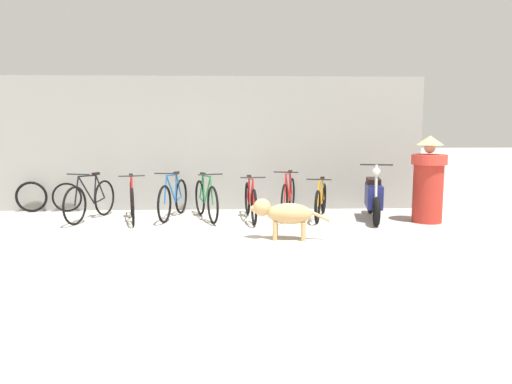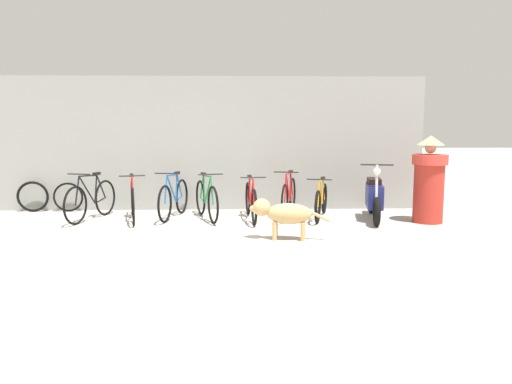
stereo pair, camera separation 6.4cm
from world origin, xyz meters
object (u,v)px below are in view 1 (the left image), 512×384
(bicycle_0, at_px, (90,200))
(motorcycle, at_px, (374,197))
(bicycle_2, at_px, (173,199))
(bicycle_1, at_px, (132,201))
(bicycle_3, at_px, (206,200))
(bicycle_6, at_px, (321,201))
(spare_tire_right, at_px, (67,197))
(stray_dog, at_px, (283,213))
(bicycle_4, at_px, (251,201))
(person_in_robes, at_px, (428,180))
(bicycle_5, at_px, (288,197))
(spare_tire_left, at_px, (31,197))

(bicycle_0, bearing_deg, motorcycle, 104.95)
(bicycle_2, bearing_deg, bicycle_1, -61.75)
(bicycle_3, bearing_deg, bicycle_0, -107.69)
(bicycle_6, xyz_separation_m, motorcycle, (0.97, -0.20, 0.10))
(bicycle_0, bearing_deg, bicycle_6, 107.16)
(motorcycle, height_order, spare_tire_right, motorcycle)
(bicycle_0, bearing_deg, bicycle_1, 101.24)
(bicycle_2, relative_size, stray_dog, 1.32)
(bicycle_0, xyz_separation_m, bicycle_6, (4.37, 0.04, -0.05))
(motorcycle, bearing_deg, bicycle_0, -81.03)
(bicycle_0, relative_size, bicycle_4, 0.95)
(stray_dog, relative_size, person_in_robes, 0.79)
(bicycle_3, relative_size, bicycle_4, 0.93)
(bicycle_2, height_order, bicycle_6, bicycle_2)
(spare_tire_right, bearing_deg, bicycle_2, -18.36)
(motorcycle, height_order, person_in_robes, person_in_robes)
(motorcycle, relative_size, spare_tire_right, 2.98)
(bicycle_1, height_order, bicycle_2, bicycle_2)
(bicycle_1, xyz_separation_m, stray_dog, (2.69, -1.66, 0.05))
(bicycle_5, distance_m, bicycle_6, 0.63)
(bicycle_4, bearing_deg, bicycle_2, -103.94)
(bicycle_6, bearing_deg, motorcycle, 94.42)
(bicycle_1, xyz_separation_m, motorcycle, (4.55, -0.08, 0.06))
(bicycle_1, xyz_separation_m, bicycle_4, (2.22, -0.01, -0.02))
(bicycle_1, distance_m, bicycle_5, 2.98)
(bicycle_3, height_order, bicycle_5, bicycle_5)
(bicycle_1, distance_m, person_in_robes, 5.50)
(bicycle_5, bearing_deg, bicycle_6, 92.24)
(bicycle_1, distance_m, spare_tire_left, 2.45)
(bicycle_3, distance_m, stray_dog, 2.18)
(bicycle_5, height_order, spare_tire_left, bicycle_5)
(bicycle_1, bearing_deg, motorcycle, 75.94)
(bicycle_3, bearing_deg, bicycle_5, 78.06)
(bicycle_0, distance_m, bicycle_4, 3.02)
(bicycle_0, distance_m, spare_tire_left, 1.71)
(bicycle_1, height_order, person_in_robes, person_in_robes)
(bicycle_3, height_order, spare_tire_right, bicycle_3)
(person_in_robes, bearing_deg, bicycle_1, -26.37)
(bicycle_1, relative_size, bicycle_2, 1.01)
(bicycle_1, bearing_deg, bicycle_4, 76.61)
(bicycle_2, relative_size, motorcycle, 0.92)
(bicycle_2, bearing_deg, spare_tire_right, -96.73)
(bicycle_3, bearing_deg, motorcycle, 69.25)
(bicycle_0, distance_m, bicycle_1, 0.80)
(bicycle_1, height_order, spare_tire_left, bicycle_1)
(spare_tire_right, bearing_deg, motorcycle, -9.84)
(person_in_robes, relative_size, spare_tire_right, 2.62)
(bicycle_2, bearing_deg, bicycle_6, 99.53)
(bicycle_5, xyz_separation_m, spare_tire_left, (-5.21, 0.73, -0.06))
(bicycle_2, distance_m, stray_dog, 2.71)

